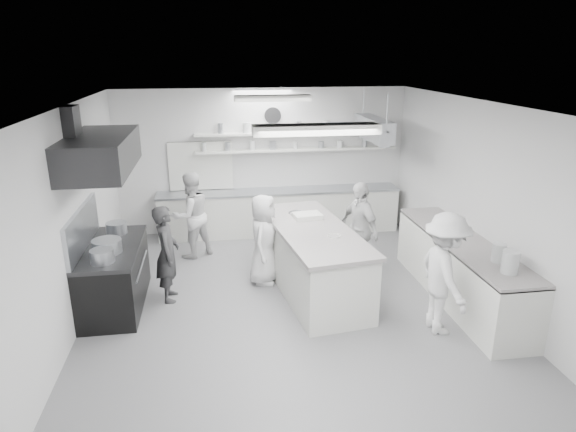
{
  "coord_description": "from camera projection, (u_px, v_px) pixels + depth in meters",
  "views": [
    {
      "loc": [
        -1.06,
        -6.79,
        3.69
      ],
      "look_at": [
        0.08,
        0.6,
        1.23
      ],
      "focal_mm": 31.21,
      "sensor_mm": 36.0,
      "label": 1
    }
  ],
  "objects": [
    {
      "name": "floor",
      "position": [
        289.0,
        305.0,
        7.68
      ],
      "size": [
        6.0,
        7.0,
        0.02
      ],
      "primitive_type": "cube",
      "color": "gray",
      "rests_on": "ground"
    },
    {
      "name": "ceiling",
      "position": [
        289.0,
        105.0,
        6.74
      ],
      "size": [
        6.0,
        7.0,
        0.02
      ],
      "primitive_type": "cube",
      "color": "white",
      "rests_on": "wall_back"
    },
    {
      "name": "wall_back",
      "position": [
        263.0,
        161.0,
        10.49
      ],
      "size": [
        6.0,
        0.04,
        3.0
      ],
      "primitive_type": "cube",
      "color": "silver",
      "rests_on": "floor"
    },
    {
      "name": "wall_front",
      "position": [
        357.0,
        345.0,
        3.92
      ],
      "size": [
        6.0,
        0.04,
        3.0
      ],
      "primitive_type": "cube",
      "color": "silver",
      "rests_on": "floor"
    },
    {
      "name": "wall_left",
      "position": [
        71.0,
        221.0,
        6.78
      ],
      "size": [
        0.04,
        7.0,
        3.0
      ],
      "primitive_type": "cube",
      "color": "silver",
      "rests_on": "floor"
    },
    {
      "name": "wall_right",
      "position": [
        483.0,
        202.0,
        7.64
      ],
      "size": [
        0.04,
        7.0,
        3.0
      ],
      "primitive_type": "cube",
      "color": "silver",
      "rests_on": "floor"
    },
    {
      "name": "stove",
      "position": [
        115.0,
        277.0,
        7.54
      ],
      "size": [
        0.8,
        1.8,
        0.9
      ],
      "primitive_type": "cube",
      "color": "black",
      "rests_on": "floor"
    },
    {
      "name": "exhaust_hood",
      "position": [
        100.0,
        153.0,
        6.94
      ],
      "size": [
        0.85,
        2.0,
        0.5
      ],
      "primitive_type": "cube",
      "color": "#29292A",
      "rests_on": "wall_left"
    },
    {
      "name": "back_counter",
      "position": [
        280.0,
        212.0,
        10.58
      ],
      "size": [
        5.0,
        0.6,
        0.92
      ],
      "primitive_type": "cube",
      "color": "silver",
      "rests_on": "floor"
    },
    {
      "name": "shelf_lower",
      "position": [
        297.0,
        150.0,
        10.4
      ],
      "size": [
        4.2,
        0.26,
        0.04
      ],
      "primitive_type": "cube",
      "color": "silver",
      "rests_on": "wall_back"
    },
    {
      "name": "shelf_upper",
      "position": [
        297.0,
        133.0,
        10.29
      ],
      "size": [
        4.2,
        0.26,
        0.04
      ],
      "primitive_type": "cube",
      "color": "silver",
      "rests_on": "wall_back"
    },
    {
      "name": "pass_through_window",
      "position": [
        201.0,
        166.0,
        10.3
      ],
      "size": [
        1.3,
        0.04,
        1.0
      ],
      "primitive_type": "cube",
      "color": "black",
      "rests_on": "wall_back"
    },
    {
      "name": "wall_clock",
      "position": [
        273.0,
        115.0,
        10.19
      ],
      "size": [
        0.32,
        0.05,
        0.32
      ],
      "primitive_type": "cylinder",
      "rotation": [
        1.57,
        0.0,
        0.0
      ],
      "color": "silver",
      "rests_on": "wall_back"
    },
    {
      "name": "right_counter",
      "position": [
        460.0,
        271.0,
        7.73
      ],
      "size": [
        0.74,
        3.3,
        0.94
      ],
      "primitive_type": "cube",
      "color": "silver",
      "rests_on": "floor"
    },
    {
      "name": "pot_rack",
      "position": [
        373.0,
        128.0,
        9.5
      ],
      "size": [
        0.3,
        1.6,
        0.4
      ],
      "primitive_type": "cube",
      "color": "#A6ABB1",
      "rests_on": "ceiling"
    },
    {
      "name": "light_fixture_front",
      "position": [
        316.0,
        129.0,
        5.07
      ],
      "size": [
        1.3,
        0.25,
        0.1
      ],
      "primitive_type": "cube",
      "color": "silver",
      "rests_on": "ceiling"
    },
    {
      "name": "light_fixture_rear",
      "position": [
        273.0,
        98.0,
        8.45
      ],
      "size": [
        1.3,
        0.25,
        0.1
      ],
      "primitive_type": "cube",
      "color": "silver",
      "rests_on": "ceiling"
    },
    {
      "name": "prep_island",
      "position": [
        312.0,
        261.0,
        8.0
      ],
      "size": [
        1.39,
        2.87,
        1.02
      ],
      "primitive_type": "cube",
      "rotation": [
        0.0,
        0.0,
        0.13
      ],
      "color": "silver",
      "rests_on": "floor"
    },
    {
      "name": "stove_pot",
      "position": [
        107.0,
        248.0,
        7.12
      ],
      "size": [
        0.41,
        0.41,
        0.24
      ],
      "primitive_type": "cylinder",
      "color": "#A6ABB1",
      "rests_on": "stove"
    },
    {
      "name": "cook_stove",
      "position": [
        167.0,
        254.0,
        7.62
      ],
      "size": [
        0.37,
        0.56,
        1.52
      ],
      "primitive_type": "imported",
      "rotation": [
        0.0,
        0.0,
        1.59
      ],
      "color": "#2F3031",
      "rests_on": "floor"
    },
    {
      "name": "cook_back",
      "position": [
        191.0,
        215.0,
        9.26
      ],
      "size": [
        0.99,
        0.94,
        1.62
      ],
      "primitive_type": "imported",
      "rotation": [
        0.0,
        0.0,
        -2.58
      ],
      "color": "silver",
      "rests_on": "floor"
    },
    {
      "name": "cook_island_left",
      "position": [
        264.0,
        239.0,
        8.21
      ],
      "size": [
        0.71,
        0.86,
        1.52
      ],
      "primitive_type": "imported",
      "rotation": [
        0.0,
        0.0,
        1.22
      ],
      "color": "silver",
      "rests_on": "floor"
    },
    {
      "name": "cook_island_right",
      "position": [
        359.0,
        229.0,
        8.52
      ],
      "size": [
        0.7,
        1.04,
        1.64
      ],
      "primitive_type": "imported",
      "rotation": [
        0.0,
        0.0,
        -1.23
      ],
      "color": "silver",
      "rests_on": "floor"
    },
    {
      "name": "cook_right",
      "position": [
        444.0,
        274.0,
        6.72
      ],
      "size": [
        0.64,
        1.11,
        1.7
      ],
      "primitive_type": "imported",
      "rotation": [
        0.0,
        0.0,
        1.56
      ],
      "color": "silver",
      "rests_on": "floor"
    },
    {
      "name": "bowl_island_a",
      "position": [
        297.0,
        214.0,
        8.53
      ],
      "size": [
        0.36,
        0.36,
        0.07
      ],
      "primitive_type": "imported",
      "rotation": [
        0.0,
        0.0,
        0.42
      ],
      "color": "#A6ABB1",
      "rests_on": "prep_island"
    },
    {
      "name": "bowl_island_b",
      "position": [
        334.0,
        237.0,
        7.48
      ],
      "size": [
        0.24,
        0.24,
        0.06
      ],
      "primitive_type": "imported",
      "rotation": [
        0.0,
        0.0,
        -0.25
      ],
      "color": "silver",
      "rests_on": "prep_island"
    },
    {
      "name": "bowl_right",
      "position": [
        447.0,
        235.0,
        7.8
      ],
      "size": [
        0.33,
        0.33,
        0.07
      ],
      "primitive_type": "imported",
      "rotation": [
        0.0,
        0.0,
        -0.31
      ],
      "color": "silver",
      "rests_on": "right_counter"
    }
  ]
}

